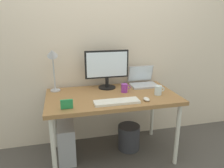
{
  "coord_description": "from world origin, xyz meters",
  "views": [
    {
      "loc": [
        -0.51,
        -2.09,
        1.51
      ],
      "look_at": [
        0.0,
        0.0,
        0.86
      ],
      "focal_mm": 34.32,
      "sensor_mm": 36.0,
      "label": 1
    }
  ],
  "objects_px": {
    "keyboard": "(117,102)",
    "glass_cup": "(158,90)",
    "monitor": "(107,67)",
    "photo_frame": "(67,104)",
    "computer_tower": "(66,142)",
    "coffee_mug": "(125,88)",
    "laptop": "(142,80)",
    "desk_lamp": "(53,60)",
    "mouse": "(146,99)",
    "desk": "(112,100)",
    "wastebasket": "(129,137)"
  },
  "relations": [
    {
      "from": "laptop",
      "to": "wastebasket",
      "type": "height_order",
      "value": "laptop"
    },
    {
      "from": "laptop",
      "to": "keyboard",
      "type": "height_order",
      "value": "laptop"
    },
    {
      "from": "keyboard",
      "to": "wastebasket",
      "type": "relative_size",
      "value": 1.47
    },
    {
      "from": "photo_frame",
      "to": "monitor",
      "type": "bearing_deg",
      "value": 47.18
    },
    {
      "from": "photo_frame",
      "to": "computer_tower",
      "type": "height_order",
      "value": "photo_frame"
    },
    {
      "from": "wastebasket",
      "to": "computer_tower",
      "type": "bearing_deg",
      "value": -178.03
    },
    {
      "from": "keyboard",
      "to": "photo_frame",
      "type": "relative_size",
      "value": 4.0
    },
    {
      "from": "desk_lamp",
      "to": "wastebasket",
      "type": "bearing_deg",
      "value": -11.88
    },
    {
      "from": "glass_cup",
      "to": "wastebasket",
      "type": "height_order",
      "value": "glass_cup"
    },
    {
      "from": "monitor",
      "to": "laptop",
      "type": "bearing_deg",
      "value": 2.31
    },
    {
      "from": "glass_cup",
      "to": "mouse",
      "type": "bearing_deg",
      "value": -143.53
    },
    {
      "from": "desk_lamp",
      "to": "coffee_mug",
      "type": "bearing_deg",
      "value": -14.75
    },
    {
      "from": "keyboard",
      "to": "computer_tower",
      "type": "xyz_separation_m",
      "value": [
        -0.5,
        0.29,
        -0.54
      ]
    },
    {
      "from": "glass_cup",
      "to": "computer_tower",
      "type": "height_order",
      "value": "glass_cup"
    },
    {
      "from": "monitor",
      "to": "laptop",
      "type": "height_order",
      "value": "monitor"
    },
    {
      "from": "keyboard",
      "to": "glass_cup",
      "type": "distance_m",
      "value": 0.51
    },
    {
      "from": "mouse",
      "to": "coffee_mug",
      "type": "xyz_separation_m",
      "value": [
        -0.13,
        0.3,
        0.03
      ]
    },
    {
      "from": "keyboard",
      "to": "laptop",
      "type": "bearing_deg",
      "value": 47.51
    },
    {
      "from": "coffee_mug",
      "to": "computer_tower",
      "type": "height_order",
      "value": "coffee_mug"
    },
    {
      "from": "mouse",
      "to": "glass_cup",
      "type": "relative_size",
      "value": 0.81
    },
    {
      "from": "keyboard",
      "to": "glass_cup",
      "type": "relative_size",
      "value": 3.96
    },
    {
      "from": "monitor",
      "to": "desk_lamp",
      "type": "distance_m",
      "value": 0.6
    },
    {
      "from": "desk_lamp",
      "to": "photo_frame",
      "type": "relative_size",
      "value": 4.52
    },
    {
      "from": "computer_tower",
      "to": "laptop",
      "type": "bearing_deg",
      "value": 12.61
    },
    {
      "from": "glass_cup",
      "to": "laptop",
      "type": "bearing_deg",
      "value": 94.89
    },
    {
      "from": "monitor",
      "to": "photo_frame",
      "type": "xyz_separation_m",
      "value": [
        -0.48,
        -0.52,
        -0.2
      ]
    },
    {
      "from": "glass_cup",
      "to": "wastebasket",
      "type": "bearing_deg",
      "value": 143.73
    },
    {
      "from": "mouse",
      "to": "computer_tower",
      "type": "height_order",
      "value": "mouse"
    },
    {
      "from": "desk_lamp",
      "to": "keyboard",
      "type": "height_order",
      "value": "desk_lamp"
    },
    {
      "from": "laptop",
      "to": "wastebasket",
      "type": "xyz_separation_m",
      "value": [
        -0.22,
        -0.19,
        -0.65
      ]
    },
    {
      "from": "desk_lamp",
      "to": "wastebasket",
      "type": "relative_size",
      "value": 1.66
    },
    {
      "from": "monitor",
      "to": "photo_frame",
      "type": "height_order",
      "value": "monitor"
    },
    {
      "from": "laptop",
      "to": "monitor",
      "type": "bearing_deg",
      "value": -177.69
    },
    {
      "from": "computer_tower",
      "to": "keyboard",
      "type": "bearing_deg",
      "value": -30.04
    },
    {
      "from": "photo_frame",
      "to": "coffee_mug",
      "type": "bearing_deg",
      "value": 27.06
    },
    {
      "from": "coffee_mug",
      "to": "glass_cup",
      "type": "xyz_separation_m",
      "value": [
        0.33,
        -0.16,
        0.0
      ]
    },
    {
      "from": "desk_lamp",
      "to": "mouse",
      "type": "bearing_deg",
      "value": -29.64
    },
    {
      "from": "glass_cup",
      "to": "wastebasket",
      "type": "distance_m",
      "value": 0.71
    },
    {
      "from": "keyboard",
      "to": "computer_tower",
      "type": "bearing_deg",
      "value": 149.96
    },
    {
      "from": "desk",
      "to": "laptop",
      "type": "height_order",
      "value": "laptop"
    },
    {
      "from": "glass_cup",
      "to": "desk_lamp",
      "type": "bearing_deg",
      "value": 161.5
    },
    {
      "from": "coffee_mug",
      "to": "monitor",
      "type": "bearing_deg",
      "value": 128.58
    },
    {
      "from": "computer_tower",
      "to": "wastebasket",
      "type": "xyz_separation_m",
      "value": [
        0.74,
        0.03,
        -0.06
      ]
    },
    {
      "from": "desk",
      "to": "keyboard",
      "type": "height_order",
      "value": "keyboard"
    },
    {
      "from": "desk",
      "to": "mouse",
      "type": "height_order",
      "value": "mouse"
    },
    {
      "from": "coffee_mug",
      "to": "glass_cup",
      "type": "height_order",
      "value": "glass_cup"
    },
    {
      "from": "mouse",
      "to": "glass_cup",
      "type": "distance_m",
      "value": 0.24
    },
    {
      "from": "laptop",
      "to": "desk_lamp",
      "type": "distance_m",
      "value": 1.08
    },
    {
      "from": "laptop",
      "to": "desk",
      "type": "bearing_deg",
      "value": -149.54
    },
    {
      "from": "laptop",
      "to": "desk_lamp",
      "type": "xyz_separation_m",
      "value": [
        -1.04,
        -0.02,
        0.3
      ]
    }
  ]
}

